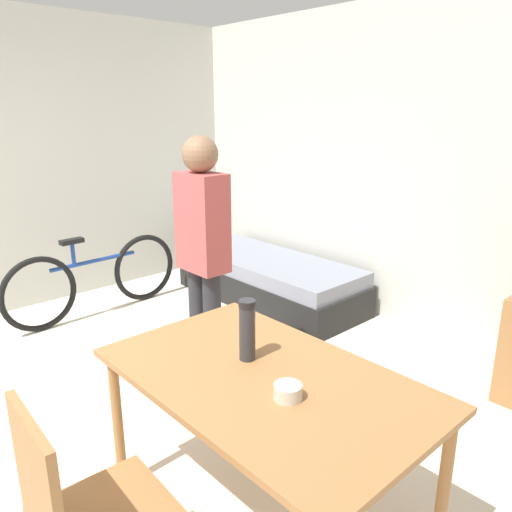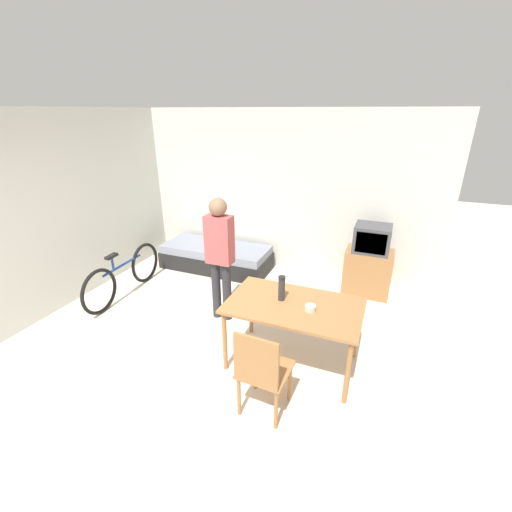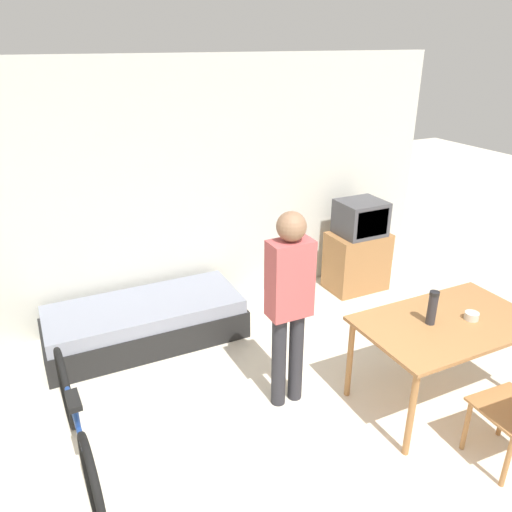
% 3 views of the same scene
% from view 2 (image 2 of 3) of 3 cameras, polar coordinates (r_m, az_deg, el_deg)
% --- Properties ---
extents(ground_plane, '(20.00, 20.00, 0.00)m').
position_cam_2_polar(ground_plane, '(3.96, -14.80, -19.91)').
color(ground_plane, beige).
extents(wall_back, '(5.61, 0.06, 2.70)m').
position_cam_2_polar(wall_back, '(5.98, 2.64, 10.51)').
color(wall_back, silver).
rests_on(wall_back, ground_plane).
extents(wall_left, '(0.06, 4.26, 2.70)m').
position_cam_2_polar(wall_left, '(5.89, -25.56, 8.08)').
color(wall_left, silver).
rests_on(wall_left, ground_plane).
extents(daybed, '(1.95, 0.80, 0.43)m').
position_cam_2_polar(daybed, '(6.22, -6.63, -0.14)').
color(daybed, black).
rests_on(daybed, ground_plane).
extents(tv, '(0.69, 0.47, 1.11)m').
position_cam_2_polar(tv, '(5.49, 18.27, -1.02)').
color(tv, '#9E6B3D').
rests_on(tv, ground_plane).
extents(dining_table, '(1.42, 0.86, 0.76)m').
position_cam_2_polar(dining_table, '(3.72, 6.32, -9.05)').
color(dining_table, '#9E6B3D').
rests_on(dining_table, ground_plane).
extents(wooden_chair, '(0.47, 0.47, 0.95)m').
position_cam_2_polar(wooden_chair, '(3.20, 0.83, -18.42)').
color(wooden_chair, '#9E6B3D').
rests_on(wooden_chair, ground_plane).
extents(bicycle, '(0.12, 1.70, 0.75)m').
position_cam_2_polar(bicycle, '(5.59, -21.14, -3.01)').
color(bicycle, black).
rests_on(bicycle, ground_plane).
extents(person_standing, '(0.34, 0.23, 1.68)m').
position_cam_2_polar(person_standing, '(4.41, -6.04, 0.74)').
color(person_standing, '#28282D').
rests_on(person_standing, ground_plane).
extents(thermos_flask, '(0.08, 0.08, 0.28)m').
position_cam_2_polar(thermos_flask, '(3.67, 4.30, -5.20)').
color(thermos_flask, '#2D2D33').
rests_on(thermos_flask, dining_table).
extents(mate_bowl, '(0.11, 0.11, 0.06)m').
position_cam_2_polar(mate_bowl, '(3.58, 9.05, -8.54)').
color(mate_bowl, beige).
rests_on(mate_bowl, dining_table).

